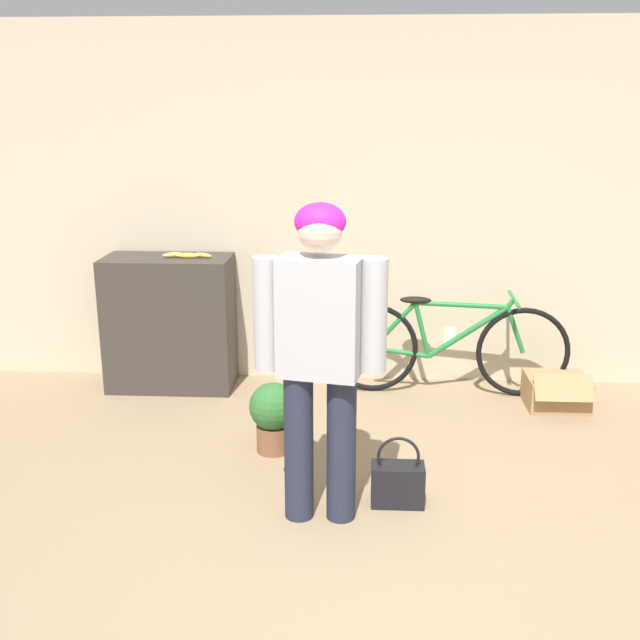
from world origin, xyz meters
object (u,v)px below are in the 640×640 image
Objects in this scene: handbag at (398,482)px; potted_plant at (273,414)px; banana at (187,255)px; cardboard_box at (556,391)px; person at (320,342)px; bicycle at (447,346)px.

handbag is 0.88× the size of potted_plant.
banana is 0.96× the size of handbag.
handbag is 1.81m from cardboard_box.
person is at bearing -135.40° from cardboard_box.
person reaches higher than bicycle.
bicycle is 4.53× the size of handbag.
handbag is at bearing -129.79° from cardboard_box.
potted_plant is at bearing 140.67° from handbag.
handbag is (-0.41, -1.59, -0.23)m from bicycle.
person is 2.05m from banana.
cardboard_box is at bearing -5.22° from banana.
potted_plant is at bearing 124.71° from person.
banana reaches higher than potted_plant.
potted_plant is at bearing -156.89° from cardboard_box.
person is 0.91m from handbag.
banana is 0.86× the size of cardboard_box.
bicycle is at bearing 75.42° from handbag.
bicycle is 4.00× the size of potted_plant.
potted_plant reaches higher than handbag.
cardboard_box is (0.74, -0.21, -0.25)m from bicycle.
bicycle is 0.81m from cardboard_box.
bicycle is 1.52m from potted_plant.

